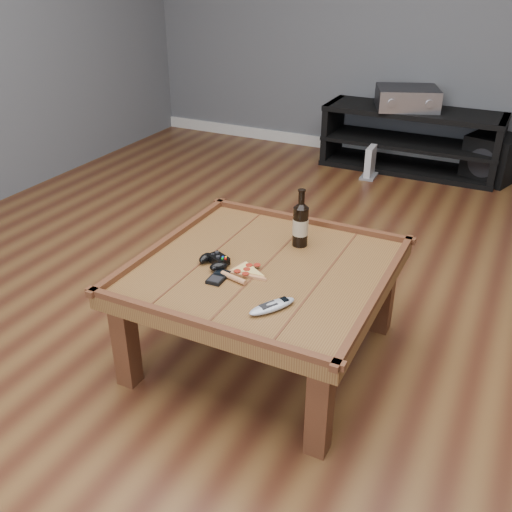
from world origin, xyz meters
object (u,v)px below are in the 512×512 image
at_px(pizza_slice, 245,272).
at_px(coffee_table, 264,279).
at_px(game_controller, 215,261).
at_px(subwoofer, 492,158).
at_px(remote_control, 272,306).
at_px(media_console, 411,141).
at_px(av_receiver, 407,98).
at_px(smartphone, 218,277).
at_px(game_console, 370,163).
at_px(beer_bottle, 301,223).

bearing_deg(pizza_slice, coffee_table, 76.21).
height_order(game_controller, subwoofer, game_controller).
bearing_deg(subwoofer, remote_control, -80.00).
relative_size(media_console, subwoofer, 3.09).
xyz_separation_m(pizza_slice, av_receiver, (-0.02, 2.83, 0.12)).
bearing_deg(av_receiver, coffee_table, -109.76).
relative_size(media_console, remote_control, 7.11).
bearing_deg(smartphone, remote_control, -22.97).
bearing_deg(game_console, beer_bottle, -84.97).
xyz_separation_m(media_console, smartphone, (-0.12, -2.92, 0.21)).
bearing_deg(coffee_table, media_console, 90.00).
relative_size(av_receiver, subwoofer, 1.27).
xyz_separation_m(subwoofer, game_console, (-0.87, -0.37, -0.06)).
relative_size(coffee_table, pizza_slice, 4.27).
distance_m(pizza_slice, subwoofer, 2.98).
distance_m(beer_bottle, game_controller, 0.42).
relative_size(game_controller, subwoofer, 0.33).
xyz_separation_m(coffee_table, game_console, (-0.23, 2.43, -0.28)).
bearing_deg(subwoofer, game_controller, -87.27).
height_order(remote_control, subwoofer, remote_control).
distance_m(coffee_table, beer_bottle, 0.30).
xyz_separation_m(pizza_slice, remote_control, (0.21, -0.19, 0.01)).
distance_m(media_console, beer_bottle, 2.52).
relative_size(media_console, game_console, 5.60).
height_order(beer_bottle, remote_control, beer_bottle).
relative_size(remote_control, av_receiver, 0.34).
bearing_deg(coffee_table, beer_bottle, 77.19).
bearing_deg(beer_bottle, smartphone, -112.75).
relative_size(pizza_slice, game_console, 0.97).
height_order(beer_bottle, subwoofer, beer_bottle).
relative_size(game_controller, remote_control, 0.77).
xyz_separation_m(coffee_table, subwoofer, (0.63, 2.80, -0.21)).
xyz_separation_m(media_console, subwoofer, (0.63, 0.05, -0.07)).
relative_size(smartphone, av_receiver, 0.20).
bearing_deg(remote_control, av_receiver, 125.65).
xyz_separation_m(remote_control, av_receiver, (-0.23, 3.02, 0.12)).
height_order(beer_bottle, av_receiver, beer_bottle).
relative_size(coffee_table, beer_bottle, 3.92).
distance_m(game_controller, remote_control, 0.40).
bearing_deg(av_receiver, remote_control, -106.76).
height_order(coffee_table, av_receiver, av_receiver).
xyz_separation_m(game_controller, smartphone, (0.07, -0.09, -0.01)).
xyz_separation_m(smartphone, av_receiver, (0.05, 2.92, 0.12)).
distance_m(game_controller, pizza_slice, 0.14).
distance_m(smartphone, av_receiver, 2.92).
bearing_deg(smartphone, coffee_table, 52.33).
bearing_deg(remote_control, game_console, 129.56).
distance_m(game_controller, av_receiver, 2.83).
bearing_deg(coffee_table, game_console, 95.44).
xyz_separation_m(coffee_table, game_controller, (-0.19, -0.08, 0.08)).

